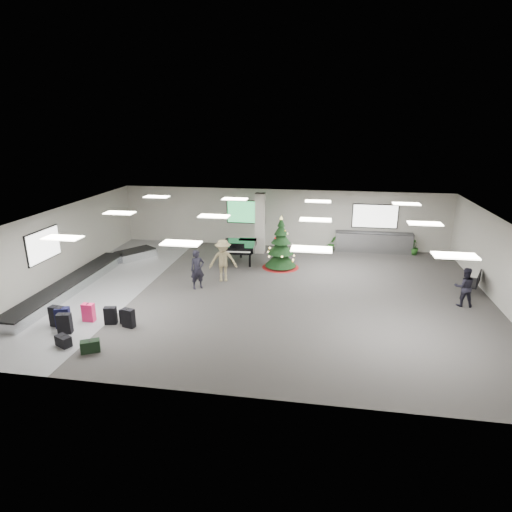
% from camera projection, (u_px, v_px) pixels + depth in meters
% --- Properties ---
extents(ground, '(18.00, 18.00, 0.00)m').
position_uv_depth(ground, '(263.00, 293.00, 17.59)').
color(ground, '#353230').
rests_on(ground, ground).
extents(room_envelope, '(18.02, 14.02, 3.21)m').
position_uv_depth(room_envelope, '(257.00, 233.00, 17.58)').
color(room_envelope, '#B4AEA4').
rests_on(room_envelope, ground).
extents(baggage_carousel, '(2.28, 9.71, 0.43)m').
position_uv_depth(baggage_carousel, '(86.00, 278.00, 18.65)').
color(baggage_carousel, silver).
rests_on(baggage_carousel, ground).
extents(service_counter, '(4.05, 0.65, 1.08)m').
position_uv_depth(service_counter, '(373.00, 242.00, 22.92)').
color(service_counter, silver).
rests_on(service_counter, ground).
extents(suitcase_0, '(0.48, 0.32, 0.71)m').
position_uv_depth(suitcase_0, '(65.00, 324.00, 14.13)').
color(suitcase_0, black).
rests_on(suitcase_0, ground).
extents(suitcase_1, '(0.47, 0.32, 0.68)m').
position_uv_depth(suitcase_1, '(128.00, 318.00, 14.56)').
color(suitcase_1, black).
rests_on(suitcase_1, ground).
extents(pink_suitcase, '(0.42, 0.24, 0.67)m').
position_uv_depth(pink_suitcase, '(89.00, 313.00, 14.99)').
color(pink_suitcase, '#FF215F').
rests_on(pink_suitcase, ground).
extents(suitcase_3, '(0.45, 0.31, 0.64)m').
position_uv_depth(suitcase_3, '(111.00, 315.00, 14.80)').
color(suitcase_3, black).
rests_on(suitcase_3, ground).
extents(navy_suitcase, '(0.52, 0.40, 0.73)m').
position_uv_depth(navy_suitcase, '(63.00, 318.00, 14.53)').
color(navy_suitcase, black).
rests_on(navy_suitcase, ground).
extents(suitcase_5, '(0.51, 0.32, 0.74)m').
position_uv_depth(suitcase_5, '(57.00, 316.00, 14.62)').
color(suitcase_5, black).
rests_on(suitcase_5, ground).
extents(green_duffel, '(0.63, 0.51, 0.39)m').
position_uv_depth(green_duffel, '(90.00, 346.00, 13.02)').
color(green_duffel, black).
rests_on(green_duffel, ground).
extents(suitcase_7, '(0.41, 0.34, 0.54)m').
position_uv_depth(suitcase_7, '(124.00, 317.00, 14.78)').
color(suitcase_7, black).
rests_on(suitcase_7, ground).
extents(black_duffel, '(0.60, 0.49, 0.36)m').
position_uv_depth(black_duffel, '(63.00, 341.00, 13.36)').
color(black_duffel, black).
rests_on(black_duffel, ground).
extents(christmas_tree, '(1.78, 1.78, 2.54)m').
position_uv_depth(christmas_tree, '(281.00, 250.00, 20.40)').
color(christmas_tree, maroon).
rests_on(christmas_tree, ground).
extents(grand_piano, '(1.72, 2.13, 1.16)m').
position_uv_depth(grand_piano, '(239.00, 246.00, 21.15)').
color(grand_piano, black).
rests_on(grand_piano, ground).
extents(bench, '(0.94, 1.38, 0.83)m').
position_uv_depth(bench, '(475.00, 281.00, 17.58)').
color(bench, black).
rests_on(bench, ground).
extents(traveler_a, '(0.72, 0.68, 1.66)m').
position_uv_depth(traveler_a, '(197.00, 270.00, 17.82)').
color(traveler_a, black).
rests_on(traveler_a, ground).
extents(traveler_b, '(1.34, 0.94, 1.88)m').
position_uv_depth(traveler_b, '(223.00, 260.00, 18.64)').
color(traveler_b, '#94845B').
rests_on(traveler_b, ground).
extents(traveler_bench, '(0.74, 0.58, 1.53)m').
position_uv_depth(traveler_bench, '(464.00, 287.00, 16.13)').
color(traveler_bench, black).
rests_on(traveler_bench, ground).
extents(potted_plant_left, '(0.61, 0.57, 0.87)m').
position_uv_depth(potted_plant_left, '(332.00, 244.00, 23.02)').
color(potted_plant_left, '#163E13').
rests_on(potted_plant_left, ground).
extents(potted_plant_right, '(0.61, 0.61, 0.85)m').
position_uv_depth(potted_plant_right, '(414.00, 247.00, 22.50)').
color(potted_plant_right, '#163E13').
rests_on(potted_plant_right, ground).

